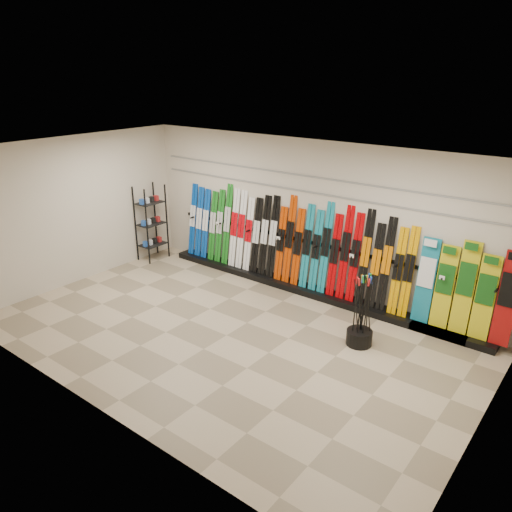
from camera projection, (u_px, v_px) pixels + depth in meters
The scene contains 13 objects.
floor at pixel (227, 335), 8.41m from camera, with size 8.00×8.00×0.00m, color #85755C.
back_wall at pixel (309, 217), 9.73m from camera, with size 8.00×8.00×0.00m, color beige.
left_wall at pixel (77, 210), 10.17m from camera, with size 5.00×5.00×0.00m, color beige.
right_wall at pixel (493, 328), 5.59m from camera, with size 5.00×5.00×0.00m, color beige.
ceiling at pixel (222, 157), 7.35m from camera, with size 8.00×8.00×0.00m, color silver.
ski_rack_base at pixel (310, 291), 9.95m from camera, with size 8.00×0.40×0.12m, color black.
skis at pixel (286, 241), 10.07m from camera, with size 5.36×0.30×1.81m.
snowboards at pixel (465, 290), 8.08m from camera, with size 1.58×0.24×1.55m.
accessory_rack at pixel (151, 223), 11.51m from camera, with size 0.40×0.60×1.75m, color black.
pole_bin at pixel (359, 337), 8.10m from camera, with size 0.42×0.42×0.25m, color black.
ski_poles at pixel (362, 310), 7.95m from camera, with size 0.28×0.42×1.18m.
slatwall_rail_0 at pixel (309, 192), 9.54m from camera, with size 7.60×0.02×0.03m, color gray.
slatwall_rail_1 at pixel (310, 177), 9.43m from camera, with size 7.60×0.02×0.03m, color gray.
Camera 1 is at (4.92, -5.54, 4.24)m, focal length 35.00 mm.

